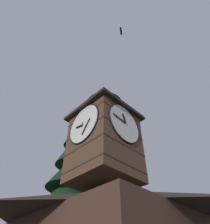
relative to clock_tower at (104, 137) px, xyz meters
The scene contains 3 objects.
clock_tower is the anchor object (origin of this frame).
pine_tree_behind 6.76m from the clock_tower, 100.16° to the right, with size 7.19×7.19×15.52m.
flying_bird_high 9.04m from the clock_tower, 62.51° to the left, with size 0.64×0.51×0.11m.
Camera 1 is at (10.75, 9.41, 1.99)m, focal length 31.92 mm.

